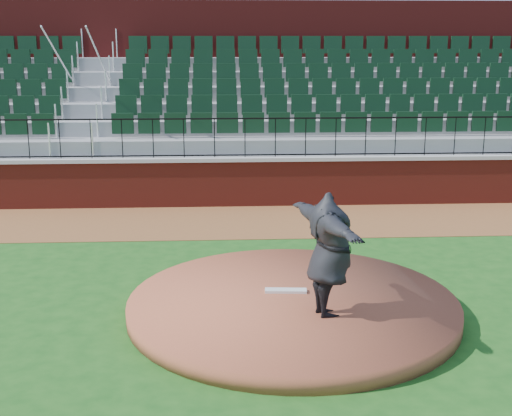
{
  "coord_description": "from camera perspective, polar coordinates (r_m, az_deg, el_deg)",
  "views": [
    {
      "loc": [
        -0.63,
        -10.54,
        4.32
      ],
      "look_at": [
        0.0,
        1.5,
        1.3
      ],
      "focal_mm": 47.81,
      "sensor_mm": 36.0,
      "label": 1
    }
  ],
  "objects": [
    {
      "name": "pitching_rubber",
      "position": [
        11.31,
        2.51,
        -6.92
      ],
      "size": [
        0.7,
        0.23,
        0.05
      ],
      "primitive_type": "cube",
      "rotation": [
        0.0,
        0.0,
        -0.08
      ],
      "color": "silver",
      "rests_on": "pitchers_mound"
    },
    {
      "name": "ground",
      "position": [
        11.41,
        0.39,
        -8.19
      ],
      "size": [
        90.0,
        90.0,
        0.0
      ],
      "primitive_type": "plane",
      "color": "#184B15",
      "rests_on": "ground"
    },
    {
      "name": "warning_track",
      "position": [
        16.53,
        -0.7,
        -1.07
      ],
      "size": [
        34.0,
        3.2,
        0.01
      ],
      "primitive_type": "cube",
      "color": "brown",
      "rests_on": "ground"
    },
    {
      "name": "pitchers_mound",
      "position": [
        11.1,
        3.08,
        -8.17
      ],
      "size": [
        5.29,
        5.29,
        0.25
      ],
      "primitive_type": "cylinder",
      "color": "brown",
      "rests_on": "ground"
    },
    {
      "name": "field_wall",
      "position": [
        17.94,
        -0.91,
        2.1
      ],
      "size": [
        34.0,
        0.35,
        1.2
      ],
      "primitive_type": "cube",
      "color": "maroon",
      "rests_on": "ground"
    },
    {
      "name": "wall_cap",
      "position": [
        17.82,
        -0.92,
        4.14
      ],
      "size": [
        34.0,
        0.45,
        0.1
      ],
      "primitive_type": "cube",
      "color": "#B7B7B7",
      "rests_on": "field_wall"
    },
    {
      "name": "seating_stands",
      "position": [
        20.38,
        -1.21,
        8.37
      ],
      "size": [
        34.0,
        5.1,
        4.6
      ],
      "primitive_type": null,
      "color": "gray",
      "rests_on": "ground"
    },
    {
      "name": "concourse_wall",
      "position": [
        23.13,
        -1.44,
        10.17
      ],
      "size": [
        34.0,
        0.5,
        5.5
      ],
      "primitive_type": "cube",
      "color": "maroon",
      "rests_on": "ground"
    },
    {
      "name": "pitcher",
      "position": [
        10.15,
        6.13,
        -3.91
      ],
      "size": [
        1.2,
        2.43,
        1.9
      ],
      "primitive_type": "imported",
      "rotation": [
        0.0,
        0.0,
        1.82
      ],
      "color": "black",
      "rests_on": "pitchers_mound"
    },
    {
      "name": "wall_railing",
      "position": [
        17.73,
        -0.93,
        5.89
      ],
      "size": [
        34.0,
        0.05,
        1.0
      ],
      "primitive_type": null,
      "color": "black",
      "rests_on": "wall_cap"
    }
  ]
}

